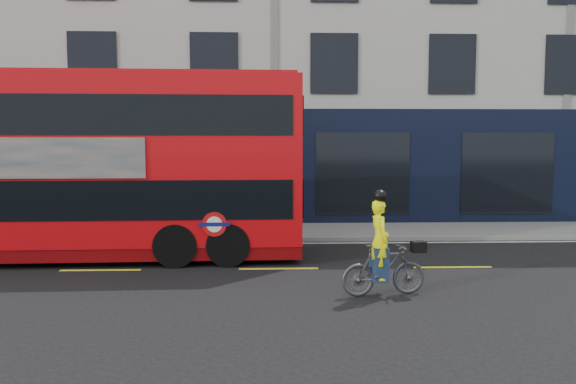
{
  "coord_description": "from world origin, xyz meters",
  "views": [
    {
      "loc": [
        -0.25,
        -11.02,
        2.85
      ],
      "look_at": [
        0.26,
        2.78,
        1.64
      ],
      "focal_mm": 35.0,
      "sensor_mm": 36.0,
      "label": 1
    }
  ],
  "objects": [
    {
      "name": "ground",
      "position": [
        0.0,
        0.0,
        0.0
      ],
      "size": [
        120.0,
        120.0,
        0.0
      ],
      "primitive_type": "plane",
      "color": "black",
      "rests_on": "ground"
    },
    {
      "name": "pavement",
      "position": [
        0.0,
        6.5,
        0.06
      ],
      "size": [
        60.0,
        3.0,
        0.12
      ],
      "primitive_type": "cube",
      "color": "slate",
      "rests_on": "ground"
    },
    {
      "name": "kerb",
      "position": [
        0.0,
        5.0,
        0.07
      ],
      "size": [
        60.0,
        0.12,
        0.13
      ],
      "primitive_type": "cube",
      "color": "gray",
      "rests_on": "ground"
    },
    {
      "name": "building_terrace",
      "position": [
        0.0,
        12.94,
        7.49
      ],
      "size": [
        50.0,
        10.07,
        15.0
      ],
      "color": "#B5B3AB",
      "rests_on": "ground"
    },
    {
      "name": "road_edge_line",
      "position": [
        0.0,
        4.7,
        0.0
      ],
      "size": [
        58.0,
        0.1,
        0.01
      ],
      "primitive_type": "cube",
      "color": "silver",
      "rests_on": "ground"
    },
    {
      "name": "lane_dashes",
      "position": [
        0.0,
        1.5,
        0.0
      ],
      "size": [
        58.0,
        0.12,
        0.01
      ],
      "primitive_type": null,
      "color": "yellow",
      "rests_on": "ground"
    },
    {
      "name": "bus",
      "position": [
        -4.97,
        2.82,
        2.3
      ],
      "size": [
        11.22,
        2.87,
        4.49
      ],
      "rotation": [
        0.0,
        0.0,
        0.03
      ],
      "color": "red",
      "rests_on": "ground"
    },
    {
      "name": "cyclist",
      "position": [
        1.9,
        -0.81,
        0.66
      ],
      "size": [
        1.68,
        0.71,
        1.99
      ],
      "rotation": [
        0.0,
        0.0,
        0.16
      ],
      "color": "#444548",
      "rests_on": "ground"
    }
  ]
}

